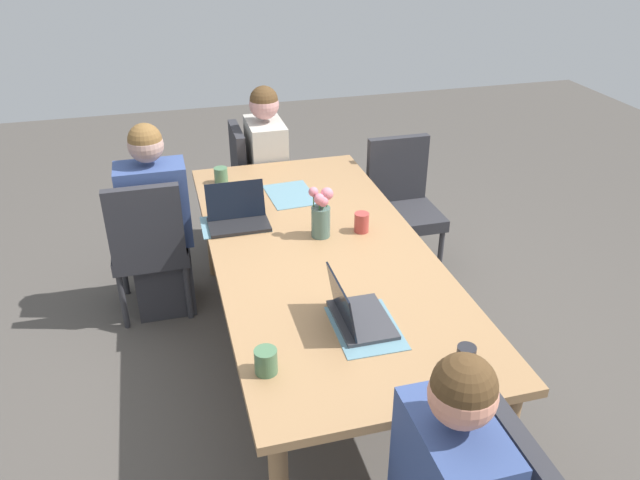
% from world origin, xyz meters
% --- Properties ---
extents(ground_plane, '(10.00, 10.00, 0.00)m').
position_xyz_m(ground_plane, '(0.00, 0.00, 0.00)').
color(ground_plane, '#4C4742').
extents(dining_table, '(2.39, 1.06, 0.74)m').
position_xyz_m(dining_table, '(0.00, 0.00, 0.68)').
color(dining_table, '#9E754C').
rests_on(dining_table, ground_plane).
extents(chair_far_left_near, '(0.44, 0.44, 0.90)m').
position_xyz_m(chair_far_left_near, '(0.75, 0.85, 0.50)').
color(chair_far_left_near, '#2D2D33').
rests_on(chair_far_left_near, ground_plane).
extents(person_far_left_near, '(0.36, 0.40, 1.19)m').
position_xyz_m(person_far_left_near, '(0.83, 0.79, 0.53)').
color(person_far_left_near, '#2D2D33').
rests_on(person_far_left_near, ground_plane).
extents(chair_head_right_left_far, '(0.44, 0.44, 0.90)m').
position_xyz_m(chair_head_right_left_far, '(1.48, 0.08, 0.50)').
color(chair_head_right_left_far, '#2D2D33').
rests_on(chair_head_right_left_far, ground_plane).
extents(person_head_right_left_far, '(0.40, 0.36, 1.19)m').
position_xyz_m(person_head_right_left_far, '(1.42, 0.01, 0.53)').
color(person_head_right_left_far, '#2D2D33').
rests_on(person_head_right_left_far, ground_plane).
extents(chair_near_right_near, '(0.44, 0.44, 0.90)m').
position_xyz_m(chair_near_right_near, '(0.91, -0.82, 0.50)').
color(chair_near_right_near, '#2D2D33').
rests_on(chair_near_right_near, ground_plane).
extents(flower_vase, '(0.10, 0.12, 0.27)m').
position_xyz_m(flower_vase, '(0.13, -0.04, 0.88)').
color(flower_vase, '#4C6B60').
rests_on(flower_vase, dining_table).
extents(placemat_far_left_near, '(0.26, 0.36, 0.00)m').
position_xyz_m(placemat_far_left_near, '(0.37, 0.37, 0.74)').
color(placemat_far_left_near, slate).
rests_on(placemat_far_left_near, dining_table).
extents(placemat_head_left_left_mid, '(0.36, 0.27, 0.00)m').
position_xyz_m(placemat_head_left_left_mid, '(-0.68, -0.01, 0.74)').
color(placemat_head_left_left_mid, slate).
rests_on(placemat_head_left_left_mid, dining_table).
extents(placemat_head_right_left_far, '(0.38, 0.28, 0.00)m').
position_xyz_m(placemat_head_right_left_far, '(0.66, 0.00, 0.74)').
color(placemat_head_right_left_far, slate).
rests_on(placemat_head_right_left_far, dining_table).
extents(laptop_far_left_near, '(0.22, 0.32, 0.21)m').
position_xyz_m(laptop_far_left_near, '(0.37, 0.36, 0.79)').
color(laptop_far_left_near, black).
rests_on(laptop_far_left_near, dining_table).
extents(laptop_head_left_left_mid, '(0.32, 0.22, 0.21)m').
position_xyz_m(laptop_head_left_left_mid, '(-0.64, 0.02, 0.79)').
color(laptop_head_left_left_mid, '#38383D').
rests_on(laptop_head_left_left_mid, dining_table).
extents(coffee_mug_near_left, '(0.08, 0.08, 0.10)m').
position_xyz_m(coffee_mug_near_left, '(0.12, -0.26, 0.79)').
color(coffee_mug_near_left, '#AD3D38').
rests_on(coffee_mug_near_left, dining_table).
extents(coffee_mug_near_right, '(0.08, 0.08, 0.10)m').
position_xyz_m(coffee_mug_near_right, '(0.95, 0.37, 0.79)').
color(coffee_mug_near_right, '#47704C').
rests_on(coffee_mug_near_right, dining_table).
extents(coffee_mug_centre_left, '(0.09, 0.09, 0.08)m').
position_xyz_m(coffee_mug_centre_left, '(0.69, 0.27, 0.78)').
color(coffee_mug_centre_left, '#AD3D38').
rests_on(coffee_mug_centre_left, dining_table).
extents(coffee_mug_centre_right, '(0.07, 0.07, 0.09)m').
position_xyz_m(coffee_mug_centre_right, '(-1.00, -0.29, 0.79)').
color(coffee_mug_centre_right, '#232328').
rests_on(coffee_mug_centre_right, dining_table).
extents(coffee_mug_far_left, '(0.09, 0.09, 0.10)m').
position_xyz_m(coffee_mug_far_left, '(-0.84, 0.43, 0.79)').
color(coffee_mug_far_left, '#47704C').
rests_on(coffee_mug_far_left, dining_table).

